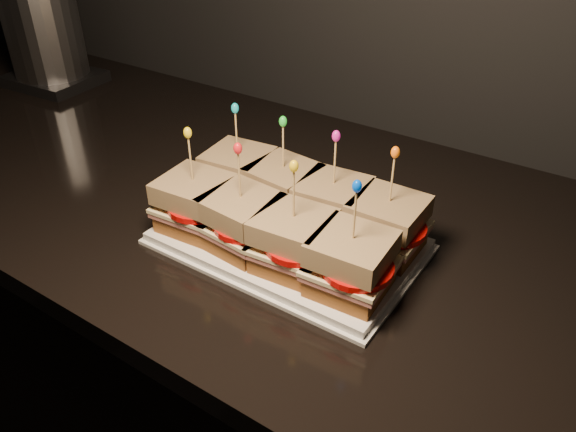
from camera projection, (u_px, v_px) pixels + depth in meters
The scene contains 63 objects.
cabinet at pixel (277, 382), 1.22m from camera, with size 2.54×0.71×0.86m, color black.
granite_slab at pixel (274, 209), 0.98m from camera, with size 2.58×0.75×0.04m, color black.
platter at pixel (288, 241), 0.85m from camera, with size 0.38×0.23×0.02m, color white.
platter_rim at pixel (288, 245), 0.85m from camera, with size 0.39×0.25×0.01m, color white.
sandwich_0_bread_bot at pixel (239, 189), 0.94m from camera, with size 0.09×0.09×0.03m, color brown.
sandwich_0_ham at pixel (239, 180), 0.93m from camera, with size 0.10×0.10×0.01m, color #B65550.
sandwich_0_cheese at pixel (239, 177), 0.92m from camera, with size 0.11×0.10×0.01m, color beige.
sandwich_0_tomato at pixel (242, 176), 0.91m from camera, with size 0.09×0.09×0.01m, color red.
sandwich_0_bread_top at pixel (238, 161), 0.91m from camera, with size 0.10×0.10×0.03m, color #4E2E10.
sandwich_0_pick at pixel (236, 135), 0.88m from camera, with size 0.00×0.00×0.09m, color tan.
sandwich_0_frill at pixel (235, 108), 0.86m from camera, with size 0.01×0.01×0.02m, color #13A8B5.
sandwich_1_bread_bot at pixel (283, 205), 0.90m from camera, with size 0.09×0.09×0.03m, color brown.
sandwich_1_ham at pixel (283, 196), 0.89m from camera, with size 0.10×0.10×0.01m, color #B65550.
sandwich_1_cheese at pixel (283, 192), 0.88m from camera, with size 0.11×0.10×0.01m, color beige.
sandwich_1_tomato at pixel (288, 192), 0.87m from camera, with size 0.09×0.09×0.01m, color red.
sandwich_1_bread_top at pixel (283, 176), 0.87m from camera, with size 0.10×0.10×0.03m, color #4E2E10.
sandwich_1_pick at pixel (283, 149), 0.84m from camera, with size 0.00×0.00×0.09m, color tan.
sandwich_1_frill at pixel (283, 121), 0.82m from camera, with size 0.01×0.01×0.02m, color green.
sandwich_2_bread_bot at pixel (332, 222), 0.85m from camera, with size 0.09×0.09×0.03m, color brown.
sandwich_2_ham at pixel (332, 213), 0.85m from camera, with size 0.10×0.10×0.01m, color #B65550.
sandwich_2_cheese at pixel (332, 209), 0.84m from camera, with size 0.11×0.10×0.01m, color beige.
sandwich_2_tomato at pixel (338, 209), 0.83m from camera, with size 0.09×0.09×0.01m, color red.
sandwich_2_bread_top at pixel (333, 193), 0.83m from camera, with size 0.10×0.10×0.03m, color #4E2E10.
sandwich_2_pick at pixel (335, 165), 0.80m from camera, with size 0.00×0.00×0.09m, color tan.
sandwich_2_frill at pixel (336, 136), 0.78m from camera, with size 0.01×0.01×0.02m, color #D41B99.
sandwich_3_bread_bot at pixel (385, 241), 0.81m from camera, with size 0.09×0.09×0.03m, color brown.
sandwich_3_ham at pixel (386, 232), 0.80m from camera, with size 0.10×0.10×0.01m, color #B65550.
sandwich_3_cheese at pixel (386, 228), 0.80m from camera, with size 0.11×0.10×0.01m, color beige.
sandwich_3_tomato at pixel (393, 228), 0.79m from camera, with size 0.09×0.09×0.01m, color red.
sandwich_3_bread_top at pixel (388, 211), 0.78m from camera, with size 0.10×0.10×0.03m, color #4E2E10.
sandwich_3_pick at pixel (392, 182), 0.76m from camera, with size 0.00×0.00×0.09m, color tan.
sandwich_3_frill at pixel (395, 152), 0.73m from camera, with size 0.01×0.01×0.02m, color orange.
sandwich_4_bread_bot at pixel (197, 218), 0.86m from camera, with size 0.09×0.09×0.03m, color brown.
sandwich_4_ham at pixel (196, 209), 0.85m from camera, with size 0.10×0.10×0.01m, color #B65550.
sandwich_4_cheese at pixel (195, 205), 0.85m from camera, with size 0.11×0.10×0.01m, color beige.
sandwich_4_tomato at pixel (198, 205), 0.84m from camera, with size 0.09×0.09×0.01m, color red.
sandwich_4_bread_top at pixel (194, 189), 0.83m from camera, with size 0.10×0.10×0.03m, color #4E2E10.
sandwich_4_pick at pixel (191, 161), 0.81m from camera, with size 0.00×0.00×0.09m, color tan.
sandwich_4_frill at pixel (188, 133), 0.78m from camera, with size 0.01×0.01×0.02m, color yellow.
sandwich_5_bread_bot at pixel (243, 237), 0.82m from camera, with size 0.09×0.09×0.03m, color brown.
sandwich_5_ham at pixel (242, 227), 0.81m from camera, with size 0.10×0.10×0.01m, color #B65550.
sandwich_5_cheese at pixel (242, 223), 0.81m from camera, with size 0.11×0.10×0.01m, color beige.
sandwich_5_tomato at pixel (246, 223), 0.79m from camera, with size 0.09×0.09×0.01m, color red.
sandwich_5_bread_top at pixel (241, 207), 0.79m from camera, with size 0.10×0.10×0.03m, color #4E2E10.
sandwich_5_pick at pixel (239, 178), 0.77m from camera, with size 0.00×0.00×0.09m, color tan.
sandwich_5_frill at pixel (238, 149), 0.74m from camera, with size 0.01×0.01×0.02m, color red.
sandwich_6_bread_bot at pixel (293, 258), 0.78m from camera, with size 0.09×0.09×0.03m, color brown.
sandwich_6_ham at pixel (293, 248), 0.77m from camera, with size 0.10×0.10×0.01m, color #B65550.
sandwich_6_cheese at pixel (293, 244), 0.77m from camera, with size 0.11×0.10×0.01m, color beige.
sandwich_6_tomato at pixel (298, 244), 0.75m from camera, with size 0.09×0.09×0.01m, color red.
sandwich_6_bread_top at pixel (293, 226), 0.75m from camera, with size 0.10×0.10×0.03m, color #4E2E10.
sandwich_6_pick at pixel (294, 197), 0.73m from camera, with size 0.00×0.00×0.09m, color tan.
sandwich_6_frill at pixel (294, 166), 0.70m from camera, with size 0.01×0.01×0.02m, color yellow.
sandwich_7_bread_bot at pixel (350, 280), 0.74m from camera, with size 0.09×0.09×0.03m, color brown.
sandwich_7_ham at pixel (350, 270), 0.73m from camera, with size 0.10×0.10×0.01m, color #B65550.
sandwich_7_cheese at pixel (351, 266), 0.73m from camera, with size 0.11×0.10×0.01m, color beige.
sandwich_7_tomato at pixel (357, 267), 0.71m from camera, with size 0.09×0.09×0.01m, color red.
sandwich_7_bread_top at pixel (352, 249), 0.71m from camera, with size 0.10×0.10×0.03m, color #4E2E10.
sandwich_7_pick at pixel (354, 218), 0.68m from camera, with size 0.00×0.00×0.09m, color tan.
sandwich_7_frill at pixel (357, 186), 0.66m from camera, with size 0.01×0.01×0.02m, color blue.
appliance_base at pixel (55, 79), 1.44m from camera, with size 0.21×0.18×0.03m, color #262628.
appliance_body at pixel (43, 27), 1.37m from camera, with size 0.18×0.18×0.23m, color silver.
appliance at pixel (43, 29), 1.37m from camera, with size 0.21×0.18×0.28m, color silver, non-canonical shape.
Camera 1 is at (0.32, 0.96, 1.40)m, focal length 35.00 mm.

